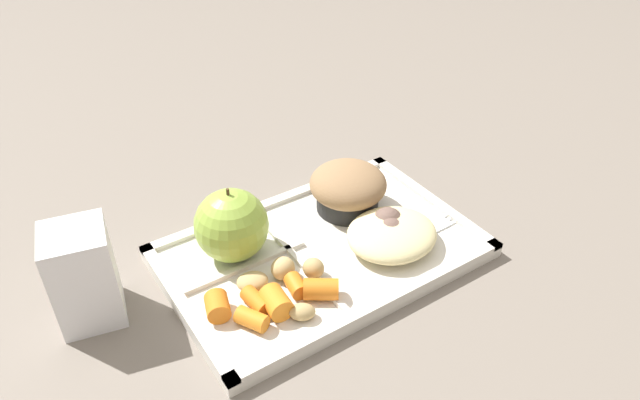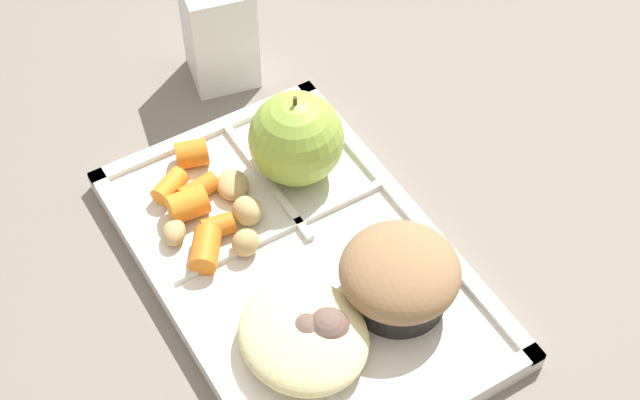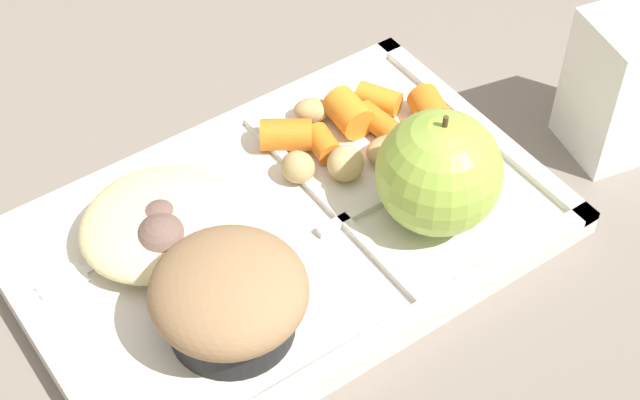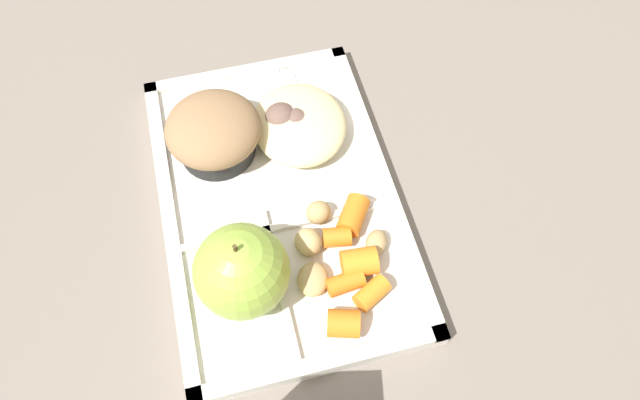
% 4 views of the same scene
% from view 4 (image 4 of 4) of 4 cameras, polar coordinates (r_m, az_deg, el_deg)
% --- Properties ---
extents(ground, '(6.00, 6.00, 0.00)m').
position_cam_4_polar(ground, '(0.61, -3.97, -0.42)').
color(ground, slate).
extents(lunch_tray, '(0.36, 0.24, 0.02)m').
position_cam_4_polar(lunch_tray, '(0.61, -4.01, -0.12)').
color(lunch_tray, silver).
rests_on(lunch_tray, ground).
extents(green_apple, '(0.09, 0.09, 0.09)m').
position_cam_4_polar(green_apple, '(0.52, -7.60, -6.86)').
color(green_apple, '#93B742').
rests_on(green_apple, lunch_tray).
extents(bran_muffin, '(0.10, 0.10, 0.06)m').
position_cam_4_polar(bran_muffin, '(0.62, -10.24, 6.44)').
color(bran_muffin, black).
rests_on(bran_muffin, lunch_tray).
extents(carrot_slice_center, '(0.03, 0.04, 0.02)m').
position_cam_4_polar(carrot_slice_center, '(0.55, 5.04, -8.97)').
color(carrot_slice_center, orange).
rests_on(carrot_slice_center, lunch_tray).
extents(carrot_slice_edge, '(0.03, 0.04, 0.03)m').
position_cam_4_polar(carrot_slice_edge, '(0.55, 3.82, -6.05)').
color(carrot_slice_edge, orange).
rests_on(carrot_slice_edge, lunch_tray).
extents(carrot_slice_small, '(0.04, 0.04, 0.02)m').
position_cam_4_polar(carrot_slice_small, '(0.58, 3.24, -1.49)').
color(carrot_slice_small, orange).
rests_on(carrot_slice_small, lunch_tray).
extents(carrot_slice_large, '(0.02, 0.04, 0.02)m').
position_cam_4_polar(carrot_slice_large, '(0.55, 2.48, -8.00)').
color(carrot_slice_large, orange).
rests_on(carrot_slice_large, lunch_tray).
extents(carrot_slice_diagonal, '(0.02, 0.03, 0.02)m').
position_cam_4_polar(carrot_slice_diagonal, '(0.57, 1.66, -3.62)').
color(carrot_slice_diagonal, orange).
rests_on(carrot_slice_diagonal, lunch_tray).
extents(carrot_slice_near_corner, '(0.03, 0.03, 0.03)m').
position_cam_4_polar(carrot_slice_near_corner, '(0.53, 2.30, -11.88)').
color(carrot_slice_near_corner, orange).
rests_on(carrot_slice_near_corner, lunch_tray).
extents(potato_chunk_wedge, '(0.03, 0.03, 0.02)m').
position_cam_4_polar(potato_chunk_wedge, '(0.58, -0.16, -1.22)').
color(potato_chunk_wedge, tan).
rests_on(potato_chunk_wedge, lunch_tray).
extents(potato_chunk_small, '(0.04, 0.04, 0.02)m').
position_cam_4_polar(potato_chunk_small, '(0.55, -0.70, -7.67)').
color(potato_chunk_small, tan).
rests_on(potato_chunk_small, lunch_tray).
extents(potato_chunk_large, '(0.03, 0.03, 0.03)m').
position_cam_4_polar(potato_chunk_large, '(0.56, -1.15, -4.07)').
color(potato_chunk_large, tan).
rests_on(potato_chunk_large, lunch_tray).
extents(potato_chunk_corner, '(0.03, 0.03, 0.02)m').
position_cam_4_polar(potato_chunk_corner, '(0.57, 5.48, -4.14)').
color(potato_chunk_corner, tan).
rests_on(potato_chunk_corner, lunch_tray).
extents(egg_noodle_pile, '(0.11, 0.10, 0.03)m').
position_cam_4_polar(egg_noodle_pile, '(0.63, -2.01, 7.35)').
color(egg_noodle_pile, beige).
rests_on(egg_noodle_pile, lunch_tray).
extents(meatball_center, '(0.04, 0.04, 0.04)m').
position_cam_4_polar(meatball_center, '(0.63, -2.30, 7.40)').
color(meatball_center, brown).
rests_on(meatball_center, lunch_tray).
extents(meatball_back, '(0.04, 0.04, 0.04)m').
position_cam_4_polar(meatball_back, '(0.63, -3.76, 7.72)').
color(meatball_back, brown).
rests_on(meatball_back, lunch_tray).
extents(plastic_fork, '(0.14, 0.02, 0.00)m').
position_cam_4_polar(plastic_fork, '(0.68, -2.52, 9.81)').
color(plastic_fork, white).
rests_on(plastic_fork, lunch_tray).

